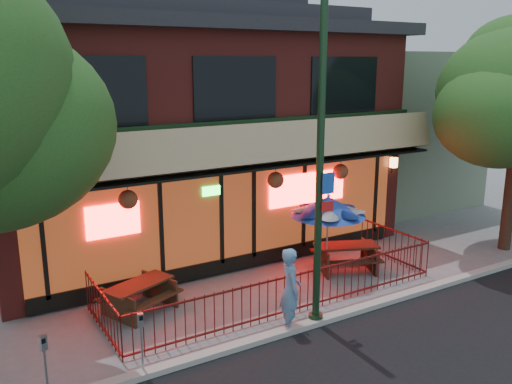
# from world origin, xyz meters

# --- Properties ---
(ground) EXTENTS (80.00, 80.00, 0.00)m
(ground) POSITION_xyz_m (0.00, 0.00, 0.00)
(ground) COLOR gray
(ground) RESTS_ON ground
(curb) EXTENTS (80.00, 0.25, 0.12)m
(curb) POSITION_xyz_m (0.00, -0.50, 0.06)
(curb) COLOR #999993
(curb) RESTS_ON ground
(restaurant_building) EXTENTS (12.96, 9.49, 8.05)m
(restaurant_building) POSITION_xyz_m (0.00, 7.11, 4.13)
(restaurant_building) COLOR maroon
(restaurant_building) RESTS_ON ground
(neighbor_building) EXTENTS (6.00, 7.00, 6.00)m
(neighbor_building) POSITION_xyz_m (9.00, 7.70, 3.00)
(neighbor_building) COLOR slate
(neighbor_building) RESTS_ON ground
(patio_fence) EXTENTS (8.44, 2.62, 1.00)m
(patio_fence) POSITION_xyz_m (0.00, 0.50, 0.63)
(patio_fence) COLOR #4C1210
(patio_fence) RESTS_ON ground
(street_light) EXTENTS (0.43, 0.32, 7.00)m
(street_light) POSITION_xyz_m (0.00, -0.40, 3.15)
(street_light) COLOR black
(street_light) RESTS_ON ground
(picnic_table_left) EXTENTS (1.99, 1.78, 0.70)m
(picnic_table_left) POSITION_xyz_m (-3.16, 2.16, 0.46)
(picnic_table_left) COLOR #3F2817
(picnic_table_left) RESTS_ON ground
(picnic_table_right) EXTENTS (2.12, 1.90, 0.74)m
(picnic_table_right) POSITION_xyz_m (2.61, 1.68, 0.49)
(picnic_table_right) COLOR #3A1F14
(picnic_table_right) RESTS_ON ground
(patio_umbrella) EXTENTS (2.00, 1.99, 2.28)m
(patio_umbrella) POSITION_xyz_m (1.91, 1.65, 1.95)
(patio_umbrella) COLOR gray
(patio_umbrella) RESTS_ON ground
(pedestrian) EXTENTS (0.64, 0.78, 1.85)m
(pedestrian) POSITION_xyz_m (-0.66, -0.35, 0.92)
(pedestrian) COLOR #5683AC
(pedestrian) RESTS_ON ground
(parking_meter_near) EXTENTS (0.12, 0.11, 1.23)m
(parking_meter_near) POSITION_xyz_m (-4.00, -0.40, 0.83)
(parking_meter_near) COLOR #96979E
(parking_meter_near) RESTS_ON ground
(parking_meter_far) EXTENTS (0.14, 0.12, 1.25)m
(parking_meter_far) POSITION_xyz_m (-5.68, -0.40, 0.85)
(parking_meter_far) COLOR #9EA2A7
(parking_meter_far) RESTS_ON ground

